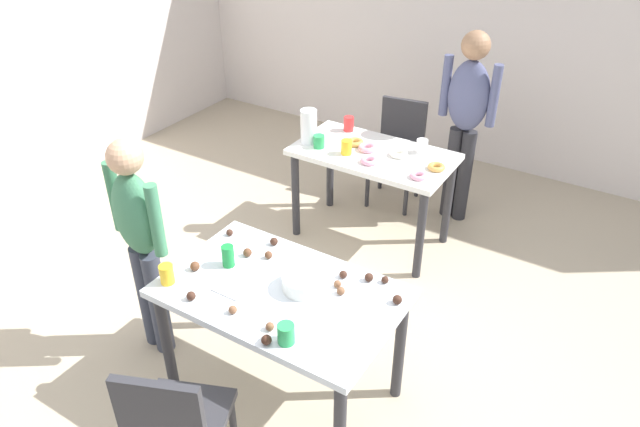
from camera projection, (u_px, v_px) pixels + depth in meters
The scene contains 39 objects.
ground_plane at pixel (300, 364), 3.57m from camera, with size 6.40×6.40×0.00m, color tan.
wall_back at pixel (499, 25), 5.17m from camera, with size 6.40×0.10×2.60m, color silver.
dining_table_near at pixel (281, 305), 3.05m from camera, with size 1.20×0.76×0.75m.
dining_table_far at pixel (373, 166), 4.37m from camera, with size 1.16×0.64×0.75m.
chair_near_table at pixel (175, 424), 2.61m from camera, with size 0.52×0.52×0.87m.
chair_far_table at pixel (398, 146), 4.98m from camera, with size 0.45×0.45×0.87m.
person_girl_near at pixel (140, 234), 3.28m from camera, with size 0.46×0.25×1.40m.
person_adult_far at pixel (466, 112), 4.49m from camera, with size 0.45×0.22×1.54m.
mixing_bowl at pixel (303, 282), 2.99m from camera, with size 0.21×0.21×0.08m, color white.
soda_can at pixel (228, 256), 3.14m from camera, with size 0.07×0.07×0.12m, color #198438.
fork_near at pixel (224, 295), 2.96m from camera, with size 0.17×0.02×0.01m, color silver.
cup_near_0 at pixel (286, 334), 2.66m from camera, with size 0.08×0.08×0.10m, color green.
cup_near_1 at pixel (167, 274), 3.02m from camera, with size 0.07×0.07×0.11m, color yellow.
cake_ball_0 at pixel (268, 255), 3.21m from camera, with size 0.04×0.04×0.04m, color brown.
cake_ball_1 at pixel (247, 252), 3.23m from camera, with size 0.05×0.05×0.05m, color brown.
cake_ball_2 at pixel (385, 280), 3.03m from camera, with size 0.04×0.04×0.04m, color #3D2319.
cake_ball_3 at pixel (195, 266), 3.12m from camera, with size 0.05×0.05×0.05m, color brown.
cake_ball_4 at pixel (230, 233), 3.40m from camera, with size 0.04×0.04×0.04m, color #3D2319.
cake_ball_5 at pixel (233, 310), 2.84m from camera, with size 0.04×0.04×0.04m, color brown.
cake_ball_6 at pixel (274, 241), 3.32m from camera, with size 0.04×0.04×0.04m, color #3D2319.
cake_ball_7 at pixel (341, 291), 2.96m from camera, with size 0.04×0.04×0.04m, color brown.
cake_ball_8 at pixel (191, 296), 2.92m from camera, with size 0.05×0.05×0.05m, color #3D2319.
cake_ball_9 at pixel (343, 274), 3.07m from camera, with size 0.04×0.04×0.04m, color #3D2319.
cake_ball_10 at pixel (337, 284), 3.00m from camera, with size 0.04×0.04×0.04m, color brown.
cake_ball_11 at pixel (397, 300), 2.89m from camera, with size 0.05×0.05×0.05m, color #3D2319.
cake_ball_12 at pixel (270, 327), 2.74m from camera, with size 0.04×0.04×0.04m, color brown.
cake_ball_13 at pixel (369, 277), 3.05m from camera, with size 0.05×0.05×0.05m, color #3D2319.
cake_ball_14 at pixel (266, 340), 2.66m from camera, with size 0.05×0.05×0.05m, color #3D2319.
pitcher_far at pixel (309, 126), 4.38m from camera, with size 0.12×0.12×0.26m, color white.
cup_far_0 at pixel (319, 141), 4.35m from camera, with size 0.08×0.08×0.10m, color green.
cup_far_1 at pixel (349, 124), 4.60m from camera, with size 0.08×0.08×0.11m, color red.
cup_far_2 at pixel (346, 147), 4.26m from camera, with size 0.08×0.08×0.11m, color yellow.
cup_far_3 at pixel (422, 146), 4.28m from camera, with size 0.08×0.08×0.10m, color white.
donut_far_0 at pixel (369, 161), 4.16m from camera, with size 0.12×0.12×0.04m, color pink.
donut_far_1 at pixel (399, 154), 4.25m from camera, with size 0.13×0.13×0.04m, color white.
donut_far_2 at pixel (418, 176), 3.97m from camera, with size 0.12×0.12×0.03m, color pink.
donut_far_3 at pixel (355, 142), 4.41m from camera, with size 0.13×0.13×0.04m, color gold.
donut_far_4 at pixel (368, 148), 4.32m from camera, with size 0.14×0.14×0.04m, color pink.
donut_far_5 at pixel (436, 167), 4.08m from camera, with size 0.12×0.12×0.04m, color gold.
Camera 1 is at (1.44, -2.09, 2.68)m, focal length 33.33 mm.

